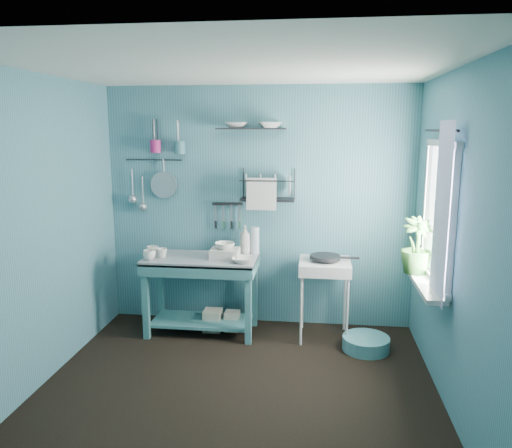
# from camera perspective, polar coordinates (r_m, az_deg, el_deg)

# --- Properties ---
(floor) EXTENTS (3.20, 3.20, 0.00)m
(floor) POSITION_cam_1_polar(r_m,az_deg,el_deg) (4.22, -2.20, -18.46)
(floor) COLOR black
(floor) RESTS_ON ground
(ceiling) EXTENTS (3.20, 3.20, 0.00)m
(ceiling) POSITION_cam_1_polar(r_m,az_deg,el_deg) (3.70, -2.50, 17.58)
(ceiling) COLOR silver
(ceiling) RESTS_ON ground
(wall_back) EXTENTS (3.20, 0.00, 3.20)m
(wall_back) POSITION_cam_1_polar(r_m,az_deg,el_deg) (5.23, 0.33, 1.88)
(wall_back) COLOR #3C6F7B
(wall_back) RESTS_ON ground
(wall_front) EXTENTS (3.20, 0.00, 3.20)m
(wall_front) POSITION_cam_1_polar(r_m,az_deg,el_deg) (2.36, -8.35, -9.51)
(wall_front) COLOR #3C6F7B
(wall_front) RESTS_ON ground
(wall_left) EXTENTS (0.00, 3.00, 3.00)m
(wall_left) POSITION_cam_1_polar(r_m,az_deg,el_deg) (4.32, -23.76, -0.95)
(wall_left) COLOR #3C6F7B
(wall_left) RESTS_ON ground
(wall_right) EXTENTS (0.00, 3.00, 3.00)m
(wall_right) POSITION_cam_1_polar(r_m,az_deg,el_deg) (3.85, 21.88, -2.17)
(wall_right) COLOR #3C6F7B
(wall_right) RESTS_ON ground
(work_counter) EXTENTS (1.13, 0.57, 0.79)m
(work_counter) POSITION_cam_1_polar(r_m,az_deg,el_deg) (5.16, -6.23, -8.06)
(work_counter) COLOR #387376
(work_counter) RESTS_ON floor
(mug_left) EXTENTS (0.12, 0.12, 0.10)m
(mug_left) POSITION_cam_1_polar(r_m,az_deg,el_deg) (5.02, -12.10, -3.48)
(mug_left) COLOR silver
(mug_left) RESTS_ON work_counter
(mug_mid) EXTENTS (0.14, 0.14, 0.09)m
(mug_mid) POSITION_cam_1_polar(r_m,az_deg,el_deg) (5.08, -10.66, -3.27)
(mug_mid) COLOR silver
(mug_mid) RESTS_ON work_counter
(mug_right) EXTENTS (0.17, 0.17, 0.10)m
(mug_right) POSITION_cam_1_polar(r_m,az_deg,el_deg) (5.17, -11.73, -3.04)
(mug_right) COLOR silver
(mug_right) RESTS_ON work_counter
(wash_tub) EXTENTS (0.28, 0.22, 0.10)m
(wash_tub) POSITION_cam_1_polar(r_m,az_deg,el_deg) (4.97, -3.57, -3.39)
(wash_tub) COLOR beige
(wash_tub) RESTS_ON work_counter
(tub_bowl) EXTENTS (0.20, 0.19, 0.06)m
(tub_bowl) POSITION_cam_1_polar(r_m,az_deg,el_deg) (4.95, -3.58, -2.49)
(tub_bowl) COLOR silver
(tub_bowl) RESTS_ON wash_tub
(soap_bottle) EXTENTS (0.12, 0.12, 0.30)m
(soap_bottle) POSITION_cam_1_polar(r_m,az_deg,el_deg) (5.13, -1.26, -1.78)
(soap_bottle) COLOR beige
(soap_bottle) RESTS_ON work_counter
(water_bottle) EXTENTS (0.09, 0.09, 0.28)m
(water_bottle) POSITION_cam_1_polar(r_m,az_deg,el_deg) (5.14, -0.13, -1.86)
(water_bottle) COLOR silver
(water_bottle) RESTS_ON work_counter
(counter_bowl) EXTENTS (0.22, 0.22, 0.05)m
(counter_bowl) POSITION_cam_1_polar(r_m,az_deg,el_deg) (4.82, -1.51, -4.12)
(counter_bowl) COLOR silver
(counter_bowl) RESTS_ON work_counter
(hotplate_stand) EXTENTS (0.56, 0.56, 0.79)m
(hotplate_stand) POSITION_cam_1_polar(r_m,az_deg,el_deg) (5.05, 7.77, -8.53)
(hotplate_stand) COLOR beige
(hotplate_stand) RESTS_ON floor
(frying_pan) EXTENTS (0.30, 0.30, 0.03)m
(frying_pan) POSITION_cam_1_polar(r_m,az_deg,el_deg) (4.93, 7.89, -3.76)
(frying_pan) COLOR black
(frying_pan) RESTS_ON hotplate_stand
(knife_strip) EXTENTS (0.32, 0.06, 0.03)m
(knife_strip) POSITION_cam_1_polar(r_m,az_deg,el_deg) (5.24, -3.27, 2.31)
(knife_strip) COLOR black
(knife_strip) RESTS_ON wall_back
(dish_rack) EXTENTS (0.58, 0.32, 0.32)m
(dish_rack) POSITION_cam_1_polar(r_m,az_deg,el_deg) (5.06, 1.36, 4.52)
(dish_rack) COLOR black
(dish_rack) RESTS_ON wall_back
(upper_shelf) EXTENTS (0.72, 0.29, 0.01)m
(upper_shelf) POSITION_cam_1_polar(r_m,az_deg,el_deg) (5.07, -0.63, 10.84)
(upper_shelf) COLOR black
(upper_shelf) RESTS_ON wall_back
(shelf_bowl_left) EXTENTS (0.23, 0.23, 0.05)m
(shelf_bowl_left) POSITION_cam_1_polar(r_m,az_deg,el_deg) (5.10, -2.23, 10.46)
(shelf_bowl_left) COLOR silver
(shelf_bowl_left) RESTS_ON upper_shelf
(shelf_bowl_right) EXTENTS (0.25, 0.25, 0.06)m
(shelf_bowl_right) POSITION_cam_1_polar(r_m,az_deg,el_deg) (5.05, 1.66, 10.97)
(shelf_bowl_right) COLOR silver
(shelf_bowl_right) RESTS_ON upper_shelf
(utensil_cup_magenta) EXTENTS (0.11, 0.11, 0.13)m
(utensil_cup_magenta) POSITION_cam_1_polar(r_m,az_deg,el_deg) (5.32, -11.42, 8.70)
(utensil_cup_magenta) COLOR #AF2067
(utensil_cup_magenta) RESTS_ON wall_back
(utensil_cup_teal) EXTENTS (0.11, 0.11, 0.13)m
(utensil_cup_teal) POSITION_cam_1_polar(r_m,az_deg,el_deg) (5.25, -8.70, 8.64)
(utensil_cup_teal) COLOR #3A7179
(utensil_cup_teal) RESTS_ON wall_back
(colander) EXTENTS (0.28, 0.03, 0.28)m
(colander) POSITION_cam_1_polar(r_m,az_deg,el_deg) (5.36, -10.49, 4.42)
(colander) COLOR #A4A6AC
(colander) RESTS_ON wall_back
(ladle_outer) EXTENTS (0.01, 0.01, 0.30)m
(ladle_outer) POSITION_cam_1_polar(r_m,az_deg,el_deg) (5.48, -13.95, 4.56)
(ladle_outer) COLOR #A4A6AC
(ladle_outer) RESTS_ON wall_back
(ladle_inner) EXTENTS (0.01, 0.01, 0.30)m
(ladle_inner) POSITION_cam_1_polar(r_m,az_deg,el_deg) (5.45, -12.83, 3.74)
(ladle_inner) COLOR #A4A6AC
(ladle_inner) RESTS_ON wall_back
(hook_rail) EXTENTS (0.60, 0.01, 0.01)m
(hook_rail) POSITION_cam_1_polar(r_m,az_deg,el_deg) (5.39, -11.59, 7.19)
(hook_rail) COLOR black
(hook_rail) RESTS_ON wall_back
(window_glass) EXTENTS (0.00, 1.10, 1.10)m
(window_glass) POSITION_cam_1_polar(r_m,az_deg,el_deg) (4.25, 20.31, 1.16)
(window_glass) COLOR white
(window_glass) RESTS_ON wall_right
(windowsill) EXTENTS (0.16, 0.95, 0.04)m
(windowsill) POSITION_cam_1_polar(r_m,az_deg,el_deg) (4.36, 18.71, -6.47)
(windowsill) COLOR beige
(windowsill) RESTS_ON wall_right
(curtain) EXTENTS (0.00, 1.35, 1.35)m
(curtain) POSITION_cam_1_polar(r_m,az_deg,el_deg) (3.94, 20.41, 1.17)
(curtain) COLOR white
(curtain) RESTS_ON wall_right
(curtain_rod) EXTENTS (0.02, 1.05, 0.02)m
(curtain_rod) POSITION_cam_1_polar(r_m,az_deg,el_deg) (4.19, 20.29, 9.98)
(curtain_rod) COLOR black
(curtain_rod) RESTS_ON wall_right
(potted_plant) EXTENTS (0.34, 0.34, 0.49)m
(potted_plant) POSITION_cam_1_polar(r_m,az_deg,el_deg) (4.52, 17.88, -2.35)
(potted_plant) COLOR #376F2C
(potted_plant) RESTS_ON windowsill
(storage_tin_large) EXTENTS (0.18, 0.18, 0.22)m
(storage_tin_large) POSITION_cam_1_polar(r_m,az_deg,el_deg) (5.29, -4.96, -10.89)
(storage_tin_large) COLOR tan
(storage_tin_large) RESTS_ON floor
(storage_tin_small) EXTENTS (0.15, 0.15, 0.20)m
(storage_tin_small) POSITION_cam_1_polar(r_m,az_deg,el_deg) (5.28, -2.73, -11.00)
(storage_tin_small) COLOR tan
(storage_tin_small) RESTS_ON floor
(floor_basin) EXTENTS (0.44, 0.44, 0.13)m
(floor_basin) POSITION_cam_1_polar(r_m,az_deg,el_deg) (4.96, 12.45, -13.18)
(floor_basin) COLOR teal
(floor_basin) RESTS_ON floor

